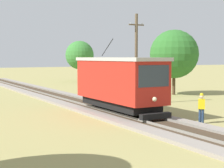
# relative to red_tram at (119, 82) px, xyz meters

# --- Properties ---
(red_tram) EXTENTS (2.60, 8.54, 4.79)m
(red_tram) POSITION_rel_red_tram_xyz_m (0.00, 0.00, 0.00)
(red_tram) COLOR red
(red_tram) RESTS_ON rail_right
(utility_pole_mid) EXTENTS (1.40, 0.26, 7.31)m
(utility_pole_mid) POSITION_rel_red_tram_xyz_m (3.82, 3.82, 1.56)
(utility_pole_mid) COLOR brown
(utility_pole_mid) RESTS_ON ground
(track_worker) EXTENTS (0.44, 0.44, 1.78)m
(track_worker) POSITION_rel_red_tram_xyz_m (2.49, -5.20, -1.21)
(track_worker) COLOR navy
(track_worker) RESTS_ON ground
(tree_right_near) EXTENTS (4.95, 4.95, 6.63)m
(tree_right_near) POSITION_rel_red_tram_xyz_m (11.33, 8.36, 1.96)
(tree_right_near) COLOR #4C3823
(tree_right_near) RESTS_ON ground
(tree_right_far) EXTENTS (4.45, 4.45, 6.39)m
(tree_right_far) POSITION_rel_red_tram_xyz_m (10.91, 31.20, 1.97)
(tree_right_far) COLOR #4C3823
(tree_right_far) RESTS_ON ground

